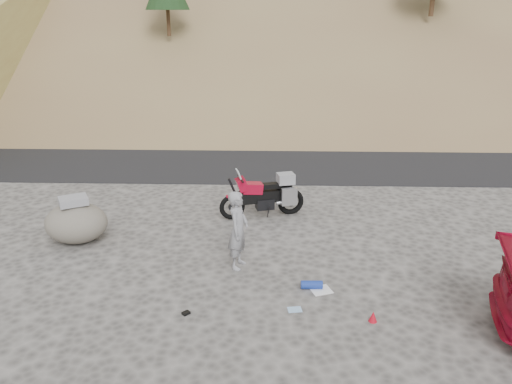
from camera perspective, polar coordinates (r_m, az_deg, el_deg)
ground at (r=11.00m, az=-2.09°, el=-8.64°), size 140.00×140.00×0.00m
road at (r=19.37m, az=-0.34°, el=4.20°), size 120.00×7.00×0.05m
motorcycle at (r=13.41m, az=1.17°, el=-0.39°), size 2.30×1.05×1.40m
man at (r=11.06m, az=-1.99°, el=-8.47°), size 0.56×0.72×1.74m
boulder at (r=12.73m, az=-19.86°, el=-3.26°), size 1.77×1.62×1.14m
gear_white_cloth at (r=10.25m, az=7.44°, el=-11.06°), size 0.49×0.47×0.01m
gear_blue_mat at (r=10.25m, az=6.39°, el=-10.50°), size 0.44×0.18×0.17m
gear_funnel at (r=9.46m, az=13.23°, el=-13.69°), size 0.18×0.18×0.20m
gear_glove_b at (r=9.55m, az=-8.01°, el=-13.54°), size 0.17×0.17×0.05m
gear_blue_cloth at (r=9.62m, az=4.44°, el=-13.25°), size 0.29×0.23×0.01m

